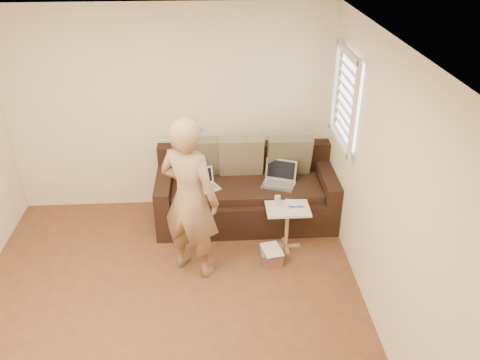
{
  "coord_description": "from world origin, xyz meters",
  "views": [
    {
      "loc": [
        0.5,
        -3.47,
        3.53
      ],
      "look_at": [
        0.8,
        1.4,
        0.78
      ],
      "focal_mm": 36.69,
      "sensor_mm": 36.0,
      "label": 1
    }
  ],
  "objects_px": {
    "sofa": "(246,190)",
    "drinking_glass": "(277,201)",
    "person": "(190,199)",
    "side_table": "(287,228)",
    "laptop_silver": "(278,186)",
    "striped_box": "(272,255)",
    "laptop_white": "(206,189)"
  },
  "relations": [
    {
      "from": "drinking_glass",
      "to": "sofa",
      "type": "bearing_deg",
      "value": 119.13
    },
    {
      "from": "drinking_glass",
      "to": "striped_box",
      "type": "height_order",
      "value": "drinking_glass"
    },
    {
      "from": "person",
      "to": "side_table",
      "type": "distance_m",
      "value": 1.29
    },
    {
      "from": "laptop_silver",
      "to": "side_table",
      "type": "bearing_deg",
      "value": -65.19
    },
    {
      "from": "laptop_white",
      "to": "striped_box",
      "type": "height_order",
      "value": "laptop_white"
    },
    {
      "from": "laptop_white",
      "to": "striped_box",
      "type": "bearing_deg",
      "value": -75.46
    },
    {
      "from": "person",
      "to": "side_table",
      "type": "bearing_deg",
      "value": -132.92
    },
    {
      "from": "sofa",
      "to": "person",
      "type": "distance_m",
      "value": 1.25
    },
    {
      "from": "sofa",
      "to": "person",
      "type": "bearing_deg",
      "value": -124.23
    },
    {
      "from": "laptop_white",
      "to": "drinking_glass",
      "type": "bearing_deg",
      "value": -57.67
    },
    {
      "from": "drinking_glass",
      "to": "side_table",
      "type": "bearing_deg",
      "value": -28.84
    },
    {
      "from": "laptop_white",
      "to": "person",
      "type": "bearing_deg",
      "value": -129.25
    },
    {
      "from": "sofa",
      "to": "drinking_glass",
      "type": "distance_m",
      "value": 0.67
    },
    {
      "from": "laptop_white",
      "to": "side_table",
      "type": "xyz_separation_m",
      "value": [
        0.92,
        -0.51,
        -0.25
      ]
    },
    {
      "from": "side_table",
      "to": "laptop_white",
      "type": "bearing_deg",
      "value": 151.12
    },
    {
      "from": "laptop_silver",
      "to": "person",
      "type": "relative_size",
      "value": 0.22
    },
    {
      "from": "laptop_silver",
      "to": "striped_box",
      "type": "height_order",
      "value": "laptop_silver"
    },
    {
      "from": "sofa",
      "to": "laptop_silver",
      "type": "xyz_separation_m",
      "value": [
        0.39,
        -0.08,
        0.1
      ]
    },
    {
      "from": "laptop_white",
      "to": "drinking_glass",
      "type": "xyz_separation_m",
      "value": [
        0.81,
        -0.45,
        0.08
      ]
    },
    {
      "from": "laptop_white",
      "to": "side_table",
      "type": "distance_m",
      "value": 1.08
    },
    {
      "from": "side_table",
      "to": "drinking_glass",
      "type": "xyz_separation_m",
      "value": [
        -0.11,
        0.06,
        0.33
      ]
    },
    {
      "from": "laptop_white",
      "to": "side_table",
      "type": "height_order",
      "value": "laptop_white"
    },
    {
      "from": "person",
      "to": "drinking_glass",
      "type": "height_order",
      "value": "person"
    },
    {
      "from": "laptop_silver",
      "to": "sofa",
      "type": "bearing_deg",
      "value": -170.68
    },
    {
      "from": "laptop_white",
      "to": "person",
      "type": "height_order",
      "value": "person"
    },
    {
      "from": "sofa",
      "to": "laptop_silver",
      "type": "bearing_deg",
      "value": -11.61
    },
    {
      "from": "sofa",
      "to": "side_table",
      "type": "xyz_separation_m",
      "value": [
        0.43,
        -0.62,
        -0.15
      ]
    },
    {
      "from": "laptop_silver",
      "to": "striped_box",
      "type": "xyz_separation_m",
      "value": [
        -0.16,
        -0.8,
        -0.44
      ]
    },
    {
      "from": "side_table",
      "to": "striped_box",
      "type": "relative_size",
      "value": 2.09
    },
    {
      "from": "person",
      "to": "side_table",
      "type": "xyz_separation_m",
      "value": [
        1.08,
        0.33,
        -0.63
      ]
    },
    {
      "from": "laptop_silver",
      "to": "laptop_white",
      "type": "distance_m",
      "value": 0.89
    },
    {
      "from": "laptop_silver",
      "to": "drinking_glass",
      "type": "relative_size",
      "value": 3.24
    }
  ]
}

